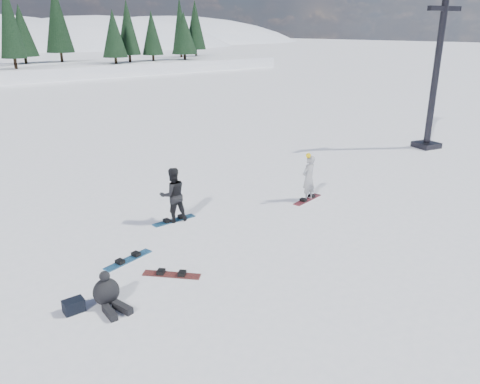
% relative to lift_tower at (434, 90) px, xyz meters
% --- Properties ---
extents(ground, '(420.00, 420.00, 0.00)m').
position_rel_lift_tower_xyz_m(ground, '(-13.40, -2.98, -3.04)').
color(ground, white).
rests_on(ground, ground).
extents(lift_tower, '(2.05, 1.35, 7.47)m').
position_rel_lift_tower_xyz_m(lift_tower, '(0.00, 0.00, 0.00)').
color(lift_tower, black).
rests_on(lift_tower, ground).
extents(snowboarder_woman, '(0.67, 0.49, 1.84)m').
position_rel_lift_tower_xyz_m(snowboarder_woman, '(-10.87, -1.48, -2.18)').
color(snowboarder_woman, '#A8A7AD').
rests_on(snowboarder_woman, ground).
extents(snowboarder_man, '(1.01, 0.86, 1.82)m').
position_rel_lift_tower_xyz_m(snowboarder_man, '(-15.73, -0.03, -2.13)').
color(snowboarder_man, black).
rests_on(snowboarder_man, ground).
extents(seated_rider, '(0.65, 1.04, 0.86)m').
position_rel_lift_tower_xyz_m(seated_rider, '(-19.57, -3.34, -2.71)').
color(seated_rider, black).
rests_on(seated_rider, ground).
extents(gear_bag, '(0.46, 0.32, 0.30)m').
position_rel_lift_tower_xyz_m(gear_bag, '(-20.27, -3.08, -2.89)').
color(gear_bag, black).
rests_on(gear_bag, ground).
extents(snowboard_woman, '(1.53, 0.54, 0.03)m').
position_rel_lift_tower_xyz_m(snowboard_woman, '(-10.86, -1.48, -3.03)').
color(snowboard_woman, maroon).
rests_on(snowboard_woman, ground).
extents(snowboard_man, '(1.51, 0.31, 0.03)m').
position_rel_lift_tower_xyz_m(snowboard_man, '(-15.73, -0.03, -3.03)').
color(snowboard_man, '#185986').
rests_on(snowboard_man, ground).
extents(snowboard_loose_c, '(1.52, 0.62, 0.03)m').
position_rel_lift_tower_xyz_m(snowboard_loose_c, '(-18.20, -1.61, -3.03)').
color(snowboard_loose_c, '#1C649D').
rests_on(snowboard_loose_c, ground).
extents(snowboard_loose_b, '(1.21, 1.30, 0.03)m').
position_rel_lift_tower_xyz_m(snowboard_loose_b, '(-17.72, -3.07, -3.03)').
color(snowboard_loose_b, maroon).
rests_on(snowboard_loose_b, ground).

